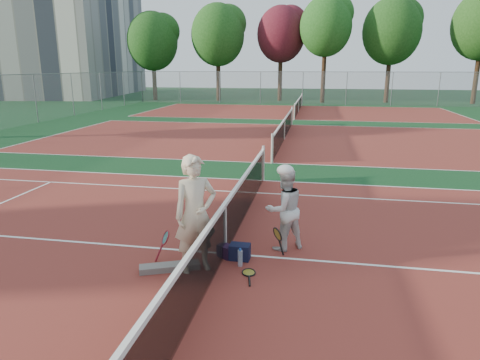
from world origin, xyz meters
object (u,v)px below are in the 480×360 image
apartment_block (80,33)px  sports_bag_purple (226,251)px  net_main (225,229)px  racket_spare (249,272)px  racket_black_held (277,242)px  water_bottle (240,258)px  sports_bag_navy (240,252)px  player_a (195,214)px  player_b (284,209)px  racket_red (166,246)px

apartment_block → sports_bag_purple: 52.81m
net_main → sports_bag_purple: (0.04, -0.14, -0.39)m
apartment_block → racket_spare: size_ratio=36.67×
racket_black_held → water_bottle: bearing=-0.5°
sports_bag_navy → sports_bag_purple: bearing=171.5°
net_main → player_a: 0.95m
racket_spare → apartment_block: bearing=21.2°
sports_bag_navy → player_a: bearing=-140.7°
player_b → racket_black_held: player_b is taller
net_main → water_bottle: 0.69m
net_main → player_b: size_ratio=6.82×
racket_black_held → racket_spare: size_ratio=0.97×
apartment_block → racket_red: 52.49m
sports_bag_purple → racket_red: bearing=-164.0°
net_main → player_a: (-0.35, -0.72, 0.51)m
water_bottle → racket_spare: bearing=-51.3°
apartment_block → racket_black_held: (28.98, -43.96, -7.21)m
net_main → player_a: size_ratio=5.38×
racket_black_held → racket_spare: racket_black_held is taller
racket_spare → racket_red: bearing=69.2°
sports_bag_purple → player_b: bearing=30.5°
apartment_block → water_bottle: 53.25m
apartment_block → sports_bag_purple: (28.04, -44.14, -7.38)m
racket_red → water_bottle: (1.38, -0.02, -0.13)m
racket_red → racket_black_held: (1.99, 0.48, 0.01)m
net_main → water_bottle: (0.37, -0.46, -0.36)m
net_main → sports_bag_navy: net_main is taller
racket_spare → sports_bag_navy: sports_bag_navy is taller
apartment_block → racket_spare: 53.57m
racket_spare → sports_bag_purple: 0.78m
sports_bag_purple → net_main: bearing=105.4°
player_a → racket_spare: 1.36m
net_main → sports_bag_navy: 0.51m
net_main → racket_red: 1.13m
apartment_block → racket_red: (26.99, -44.44, -7.22)m
apartment_block → racket_red: apartment_block is taller
player_b → water_bottle: bearing=17.3°
apartment_block → sports_bag_navy: 52.99m
net_main → racket_spare: size_ratio=18.30×
net_main → racket_black_held: bearing=2.6°
racket_spare → sports_bag_purple: size_ratio=2.06×
apartment_block → player_b: size_ratio=13.67×
racket_spare → sports_bag_navy: (-0.25, 0.52, 0.13)m
sports_bag_navy → racket_red: bearing=-168.9°
player_a → sports_bag_purple: bearing=21.7°
player_a → racket_spare: bearing=-33.4°
player_b → racket_spare: player_b is taller
racket_spare → sports_bag_navy: bearing=14.5°
apartment_block → player_b: bearing=-56.3°
net_main → water_bottle: size_ratio=36.60×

